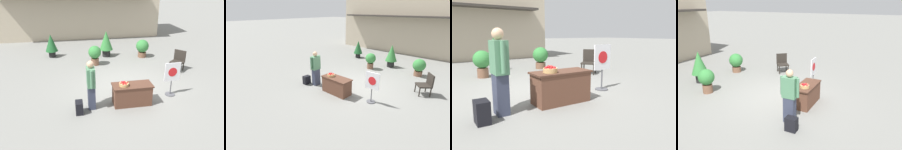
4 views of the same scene
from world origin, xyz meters
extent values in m
plane|color=slate|center=(0.00, 0.00, 0.00)|extent=(120.00, 120.00, 0.00)
cube|color=#B7A88E|center=(-1.60, 9.69, 2.45)|extent=(11.74, 3.55, 4.90)
cube|color=brown|center=(-0.16, -1.18, 0.35)|extent=(1.29, 0.58, 0.70)
cube|color=#492C20|center=(-0.16, -1.18, 0.72)|extent=(1.37, 0.61, 0.04)
cylinder|color=tan|center=(-0.46, -1.21, 0.79)|extent=(0.31, 0.31, 0.10)
sphere|color=red|center=(-0.35, -1.21, 0.83)|extent=(0.08, 0.08, 0.08)
sphere|color=red|center=(-0.42, -1.12, 0.83)|extent=(0.08, 0.08, 0.08)
sphere|color=red|center=(-0.51, -1.12, 0.83)|extent=(0.08, 0.08, 0.08)
sphere|color=red|center=(-0.57, -1.22, 0.83)|extent=(0.08, 0.08, 0.08)
sphere|color=red|center=(-0.50, -1.31, 0.83)|extent=(0.08, 0.08, 0.08)
sphere|color=red|center=(-0.42, -1.31, 0.83)|extent=(0.08, 0.08, 0.08)
sphere|color=red|center=(-0.49, -1.22, 0.86)|extent=(0.08, 0.08, 0.08)
sphere|color=#A30F14|center=(-0.48, -1.18, 0.86)|extent=(0.08, 0.08, 0.08)
sphere|color=red|center=(-0.44, -1.24, 0.86)|extent=(0.08, 0.08, 0.08)
cube|color=#33384C|center=(-1.55, -1.18, 0.41)|extent=(0.24, 0.34, 0.81)
cube|color=#4C7F5B|center=(-1.55, -1.18, 1.13)|extent=(0.26, 0.42, 0.64)
sphere|color=tan|center=(-1.55, -1.18, 1.57)|extent=(0.22, 0.22, 0.22)
cylinder|color=#4C7F5B|center=(-1.55, -0.92, 1.16)|extent=(0.09, 0.09, 0.59)
cylinder|color=#4C7F5B|center=(-1.55, -1.44, 1.16)|extent=(0.09, 0.09, 0.59)
cube|color=black|center=(-1.98, -1.45, 0.21)|extent=(0.24, 0.34, 0.42)
cylinder|color=#4C4C51|center=(1.43, -0.82, 0.01)|extent=(0.36, 0.36, 0.03)
cylinder|color=#4C4C51|center=(1.43, -0.82, 0.31)|extent=(0.04, 0.04, 0.55)
cube|color=silver|center=(1.43, -0.82, 0.93)|extent=(0.60, 0.05, 0.70)
cylinder|color=red|center=(1.43, -0.84, 0.93)|extent=(0.34, 0.02, 0.34)
cylinder|color=#28231E|center=(2.68, 1.00, 0.20)|extent=(0.05, 0.05, 0.40)
cylinder|color=#28231E|center=(2.38, 1.36, 0.20)|extent=(0.05, 0.05, 0.40)
cylinder|color=#28231E|center=(3.04, 1.31, 0.20)|extent=(0.05, 0.05, 0.40)
cylinder|color=#28231E|center=(2.73, 1.66, 0.20)|extent=(0.05, 0.05, 0.40)
cube|color=#28231E|center=(2.71, 1.33, 0.43)|extent=(0.78, 0.78, 0.06)
cube|color=#28231E|center=(2.89, 1.49, 0.70)|extent=(0.41, 0.45, 0.49)
cylinder|color=black|center=(-3.21, 4.45, 0.17)|extent=(0.37, 0.37, 0.34)
cone|color=#1E5628|center=(-3.21, 4.45, 0.81)|extent=(0.66, 0.66, 0.94)
cylinder|color=brown|center=(1.71, 3.55, 0.14)|extent=(0.45, 0.45, 0.28)
sphere|color=#337A38|center=(1.71, 3.55, 0.63)|extent=(0.69, 0.69, 0.69)
cylinder|color=black|center=(-0.23, 4.03, 0.20)|extent=(0.44, 0.44, 0.40)
cone|color=#337A38|center=(-0.23, 4.03, 0.92)|extent=(0.73, 0.73, 1.03)
cylinder|color=brown|center=(-1.00, 2.81, 0.17)|extent=(0.39, 0.39, 0.35)
sphere|color=#337A38|center=(-1.00, 2.81, 0.67)|extent=(0.64, 0.64, 0.64)
camera|label=1|loc=(-2.03, -7.54, 4.01)|focal=35.00mm
camera|label=2|loc=(4.74, -6.32, 3.55)|focal=28.00mm
camera|label=3|loc=(-2.75, -5.31, 1.57)|focal=35.00mm
camera|label=4|loc=(-6.87, -3.83, 3.53)|focal=35.00mm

